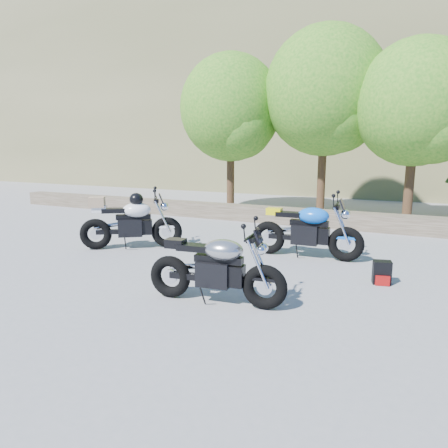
{
  "coord_description": "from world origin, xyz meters",
  "views": [
    {
      "loc": [
        3.76,
        -6.43,
        2.29
      ],
      "look_at": [
        0.2,
        1.0,
        0.75
      ],
      "focal_mm": 32.0,
      "sensor_mm": 36.0,
      "label": 1
    }
  ],
  "objects_px": {
    "white_bike": "(131,221)",
    "blue_bike": "(307,231)",
    "silver_bike": "(217,269)",
    "backpack": "(382,273)"
  },
  "relations": [
    {
      "from": "white_bike",
      "to": "blue_bike",
      "type": "distance_m",
      "value": 4.04
    },
    {
      "from": "silver_bike",
      "to": "white_bike",
      "type": "height_order",
      "value": "white_bike"
    },
    {
      "from": "silver_bike",
      "to": "blue_bike",
      "type": "distance_m",
      "value": 3.21
    },
    {
      "from": "blue_bike",
      "to": "backpack",
      "type": "relative_size",
      "value": 5.91
    },
    {
      "from": "white_bike",
      "to": "blue_bike",
      "type": "xyz_separation_m",
      "value": [
        3.92,
        0.96,
        -0.06
      ]
    },
    {
      "from": "white_bike",
      "to": "backpack",
      "type": "relative_size",
      "value": 5.06
    },
    {
      "from": "silver_bike",
      "to": "backpack",
      "type": "relative_size",
      "value": 5.38
    },
    {
      "from": "silver_bike",
      "to": "white_bike",
      "type": "relative_size",
      "value": 1.06
    },
    {
      "from": "silver_bike",
      "to": "backpack",
      "type": "distance_m",
      "value": 2.99
    },
    {
      "from": "blue_bike",
      "to": "backpack",
      "type": "height_order",
      "value": "blue_bike"
    }
  ]
}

